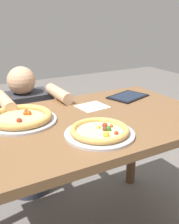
% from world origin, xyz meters
% --- Properties ---
extents(dining_table, '(1.29, 0.79, 0.75)m').
position_xyz_m(dining_table, '(0.00, 0.00, 0.64)').
color(dining_table, brown).
rests_on(dining_table, ground).
extents(pizza_near, '(0.31, 0.31, 0.04)m').
position_xyz_m(pizza_near, '(-0.04, -0.19, 0.77)').
color(pizza_near, '#B7B7BC').
rests_on(pizza_near, dining_table).
extents(pizza_far, '(0.35, 0.35, 0.04)m').
position_xyz_m(pizza_far, '(-0.30, 0.13, 0.77)').
color(pizza_far, '#B7B7BC').
rests_on(pizza_far, dining_table).
extents(paper_napkin, '(0.17, 0.16, 0.00)m').
position_xyz_m(paper_napkin, '(0.12, 0.15, 0.75)').
color(paper_napkin, white).
rests_on(paper_napkin, dining_table).
extents(tablet, '(0.28, 0.23, 0.01)m').
position_xyz_m(tablet, '(0.42, 0.20, 0.75)').
color(tablet, black).
rests_on(tablet, dining_table).
extents(diner_seated, '(0.40, 0.52, 0.93)m').
position_xyz_m(diner_seated, '(-0.15, 0.61, 0.43)').
color(diner_seated, '#333847').
rests_on(diner_seated, ground).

